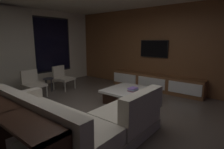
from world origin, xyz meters
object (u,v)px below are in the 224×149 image
(mounted_tv, at_px, (154,49))
(media_console, at_px, (155,83))
(coffee_table, at_px, (129,96))
(side_stool, at_px, (48,81))
(book_stack_on_coffee_table, at_px, (133,89))
(accent_chair_near_window, at_px, (62,76))
(console_table_behind_couch, at_px, (11,134))
(sectional_couch, at_px, (72,122))
(accent_chair_by_curtain, at_px, (32,82))

(mounted_tv, bearing_deg, media_console, -132.41)
(coffee_table, relative_size, side_stool, 2.52)
(media_console, bearing_deg, book_stack_on_coffee_table, -174.73)
(accent_chair_near_window, relative_size, mounted_tv, 0.80)
(coffee_table, height_order, mounted_tv, mounted_tv)
(coffee_table, xyz_separation_m, mounted_tv, (1.71, 0.19, 1.16))
(coffee_table, height_order, side_stool, side_stool)
(coffee_table, distance_m, media_console, 1.53)
(console_table_behind_couch, bearing_deg, side_stool, 50.55)
(mounted_tv, xyz_separation_m, console_table_behind_couch, (-4.69, -0.28, -0.93))
(sectional_couch, bearing_deg, mounted_tv, 6.26)
(book_stack_on_coffee_table, bearing_deg, sectional_couch, -178.05)
(accent_chair_near_window, bearing_deg, media_console, -53.69)
(side_stool, distance_m, console_table_behind_couch, 3.36)
(coffee_table, relative_size, accent_chair_near_window, 1.49)
(side_stool, relative_size, mounted_tv, 0.47)
(accent_chair_by_curtain, relative_size, side_stool, 1.70)
(accent_chair_near_window, distance_m, side_stool, 0.53)
(coffee_table, bearing_deg, console_table_behind_couch, -178.18)
(sectional_couch, height_order, console_table_behind_couch, sectional_couch)
(mounted_tv, relative_size, console_table_behind_couch, 0.46)
(accent_chair_near_window, xyz_separation_m, side_stool, (-0.53, -0.00, -0.06))
(mounted_tv, distance_m, console_table_behind_couch, 4.79)
(book_stack_on_coffee_table, relative_size, accent_chair_near_window, 0.33)
(accent_chair_near_window, bearing_deg, book_stack_on_coffee_table, -84.79)
(console_table_behind_couch, bearing_deg, book_stack_on_coffee_table, -1.23)
(accent_chair_by_curtain, bearing_deg, media_console, -40.63)
(accent_chair_near_window, relative_size, side_stool, 1.70)
(side_stool, relative_size, media_console, 0.15)
(sectional_couch, distance_m, side_stool, 2.99)
(coffee_table, distance_m, accent_chair_near_window, 2.53)
(accent_chair_near_window, xyz_separation_m, media_console, (1.85, -2.51, -0.18))
(book_stack_on_coffee_table, relative_size, console_table_behind_couch, 0.12)
(coffee_table, bearing_deg, sectional_couch, -173.79)
(book_stack_on_coffee_table, xyz_separation_m, side_stool, (-0.77, 2.66, -0.03))
(coffee_table, height_order, accent_chair_by_curtain, accent_chair_by_curtain)
(book_stack_on_coffee_table, distance_m, accent_chair_by_curtain, 2.93)
(accent_chair_by_curtain, xyz_separation_m, mounted_tv, (3.07, -2.29, 0.92))
(accent_chair_by_curtain, bearing_deg, coffee_table, -61.13)
(console_table_behind_couch, bearing_deg, media_console, 1.09)
(side_stool, bearing_deg, media_console, -46.63)
(sectional_couch, xyz_separation_m, accent_chair_near_window, (1.75, 2.73, 0.14))
(console_table_behind_couch, bearing_deg, accent_chair_near_window, 44.30)
(side_stool, height_order, media_console, media_console)
(accent_chair_near_window, bearing_deg, coffee_table, -82.82)
(sectional_couch, height_order, book_stack_on_coffee_table, sectional_couch)
(coffee_table, distance_m, book_stack_on_coffee_table, 0.28)
(coffee_table, relative_size, media_console, 0.37)
(coffee_table, bearing_deg, book_stack_on_coffee_table, -114.90)
(side_stool, relative_size, console_table_behind_couch, 0.22)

